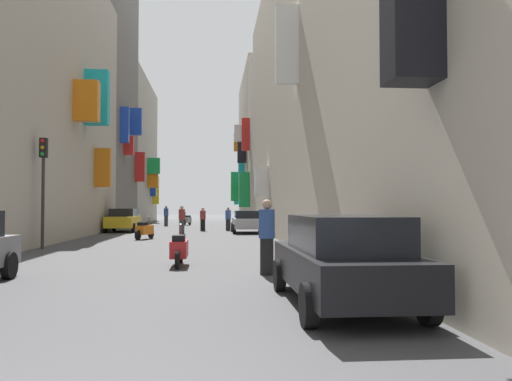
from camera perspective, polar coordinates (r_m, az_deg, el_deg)
The scene contains 18 objects.
ground_plane at distance 32.75m, azimuth -8.06°, elevation -4.64°, with size 140.00×140.00×0.00m, color #424244.
building_left_mid_a at distance 43.47m, azimuth -18.08°, elevation 10.07°, with size 7.18×10.29×21.04m.
building_left_mid_b at distance 55.79m, azimuth -15.00°, elevation 4.24°, with size 7.26×16.11×14.92m.
building_right_near at distance 23.22m, azimuth 11.07°, elevation 13.51°, with size 6.85×37.75×15.49m.
building_right_mid_a at distance 43.85m, azimuth 3.26°, elevation 5.23°, with size 7.32×5.32×14.02m.
building_right_mid_b at distance 54.90m, azimuth 1.63°, elevation 4.69°, with size 7.25×16.93×15.70m.
parked_car_black at distance 8.42m, azimuth 9.67°, elevation -7.57°, with size 1.83×4.48×1.47m.
parked_car_yellow at distance 33.97m, azimuth -14.66°, elevation -3.17°, with size 1.89×4.21×1.49m.
parked_car_silver at distance 31.26m, azimuth -0.94°, elevation -3.45°, with size 1.94×4.04×1.36m.
scooter_red at distance 14.03m, azimuth -8.63°, elevation -6.51°, with size 0.44×1.96×1.13m.
scooter_orange at distance 25.78m, azimuth -12.42°, elevation -4.35°, with size 0.79×1.77×1.13m.
scooter_silver at distance 44.51m, azimuth -7.75°, elevation -3.30°, with size 0.73×1.73×1.13m.
pedestrian_crossing at distance 12.08m, azimuth 1.22°, elevation -5.25°, with size 0.52×0.52×1.78m.
pedestrian_near_left at distance 43.27m, azimuth -10.07°, elevation -2.82°, with size 0.49×0.49×1.70m.
pedestrian_near_right at distance 34.09m, azimuth -6.00°, elevation -3.23°, with size 0.42×0.42×1.56m.
pedestrian_mid_street at distance 34.39m, azimuth -3.14°, elevation -3.20°, with size 0.43×0.43×1.59m.
pedestrian_far_away at distance 30.98m, azimuth -8.34°, elevation -3.24°, with size 0.50×0.50×1.68m.
traffic_light_near_corner at distance 20.98m, azimuth -22.81°, elevation 1.80°, with size 0.26×0.34×4.24m.
Camera 1 is at (1.81, -2.66, 1.61)m, focal length 35.59 mm.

